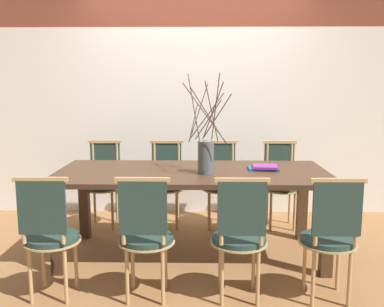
# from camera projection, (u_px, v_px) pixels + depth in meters

# --- Properties ---
(ground_plane) EXTENTS (16.00, 16.00, 0.00)m
(ground_plane) POSITION_uv_depth(u_px,v_px,m) (192.00, 254.00, 3.75)
(ground_plane) COLOR olive
(wall_rear) EXTENTS (12.00, 0.06, 3.20)m
(wall_rear) POSITION_uv_depth(u_px,v_px,m) (194.00, 73.00, 4.80)
(wall_rear) COLOR silver
(wall_rear) RESTS_ON ground_plane
(dining_table) EXTENTS (2.30, 1.02, 0.75)m
(dining_table) POSITION_uv_depth(u_px,v_px,m) (192.00, 182.00, 3.65)
(dining_table) COLOR #422B1C
(dining_table) RESTS_ON ground_plane
(chair_near_leftend) EXTENTS (0.39, 0.39, 0.89)m
(chair_near_leftend) POSITION_uv_depth(u_px,v_px,m) (49.00, 232.00, 2.90)
(chair_near_leftend) COLOR #233833
(chair_near_leftend) RESTS_ON ground_plane
(chair_near_left) EXTENTS (0.39, 0.39, 0.89)m
(chair_near_left) POSITION_uv_depth(u_px,v_px,m) (146.00, 233.00, 2.89)
(chair_near_left) COLOR #233833
(chair_near_left) RESTS_ON ground_plane
(chair_near_center) EXTENTS (0.39, 0.39, 0.89)m
(chair_near_center) POSITION_uv_depth(u_px,v_px,m) (240.00, 234.00, 2.88)
(chair_near_center) COLOR #233833
(chair_near_center) RESTS_ON ground_plane
(chair_near_right) EXTENTS (0.39, 0.39, 0.89)m
(chair_near_right) POSITION_uv_depth(u_px,v_px,m) (330.00, 234.00, 2.87)
(chair_near_right) COLOR #233833
(chair_near_right) RESTS_ON ground_plane
(chair_far_leftend) EXTENTS (0.39, 0.39, 0.89)m
(chair_far_leftend) POSITION_uv_depth(u_px,v_px,m) (103.00, 180.00, 4.49)
(chair_far_leftend) COLOR #233833
(chair_far_leftend) RESTS_ON ground_plane
(chair_far_left) EXTENTS (0.39, 0.39, 0.89)m
(chair_far_left) POSITION_uv_depth(u_px,v_px,m) (166.00, 180.00, 4.48)
(chair_far_left) COLOR #233833
(chair_far_left) RESTS_ON ground_plane
(chair_far_center) EXTENTS (0.39, 0.39, 0.89)m
(chair_far_center) POSITION_uv_depth(u_px,v_px,m) (221.00, 181.00, 4.46)
(chair_far_center) COLOR #233833
(chair_far_center) RESTS_ON ground_plane
(chair_far_right) EXTENTS (0.39, 0.39, 0.89)m
(chair_far_right) POSITION_uv_depth(u_px,v_px,m) (280.00, 181.00, 4.45)
(chair_far_right) COLOR #233833
(chair_far_right) RESTS_ON ground_plane
(vase_centerpiece) EXTENTS (0.40, 0.40, 0.82)m
(vase_centerpiece) POSITION_uv_depth(u_px,v_px,m) (206.00, 154.00, 3.51)
(vase_centerpiece) COLOR #4C5156
(vase_centerpiece) RESTS_ON dining_table
(book_stack) EXTENTS (0.26, 0.21, 0.04)m
(book_stack) POSITION_uv_depth(u_px,v_px,m) (264.00, 168.00, 3.69)
(book_stack) COLOR #234C8C
(book_stack) RESTS_ON dining_table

